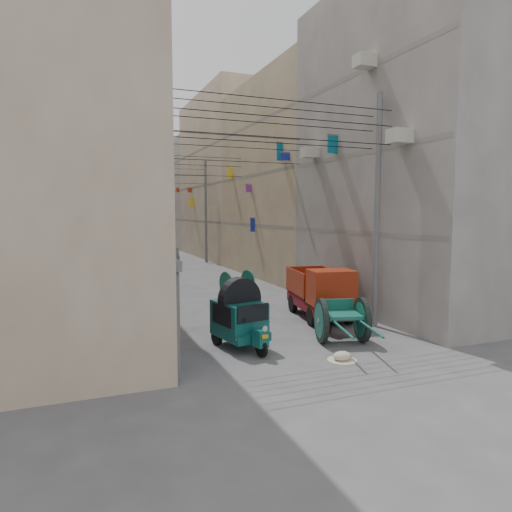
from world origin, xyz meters
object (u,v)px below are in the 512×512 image
horse (326,309)px  tonga_cart (342,319)px  second_cart (237,282)px  distant_car_grey (171,255)px  mini_truck (323,295)px  distant_car_green (134,249)px  auto_rickshaw (240,316)px  distant_car_white (131,262)px  feed_sack (342,356)px

horse → tonga_cart: bearing=87.6°
second_cart → distant_car_grey: 15.40m
tonga_cart → mini_truck: mini_truck is taller
distant_car_grey → distant_car_green: 7.64m
auto_rickshaw → distant_car_white: 20.13m
distant_car_white → distant_car_grey: 4.93m
auto_rickshaw → distant_car_green: bearing=77.6°
mini_truck → auto_rickshaw: bearing=-143.1°
auto_rickshaw → distant_car_grey: bearing=72.5°
tonga_cart → feed_sack: bearing=-105.9°
feed_sack → distant_car_white: 22.50m
tonga_cart → second_cart: (-0.30, 8.88, -0.10)m
distant_car_grey → feed_sack: bearing=-81.8°
horse → distant_car_grey: horse is taller
mini_truck → distant_car_green: size_ratio=0.91×
feed_sack → distant_car_grey: 25.79m
second_cart → horse: (0.61, -7.43, 0.12)m
tonga_cart → mini_truck: (0.91, 2.73, 0.23)m
distant_car_green → second_cart: bearing=89.4°
auto_rickshaw → horse: 3.48m
distant_car_white → tonga_cart: bearing=106.4°
horse → distant_car_white: size_ratio=0.54×
horse → distant_car_grey: (-0.80, 22.83, -0.15)m
mini_truck → feed_sack: size_ratio=7.41×
tonga_cart → distant_car_green: size_ratio=0.79×
tonga_cart → horse: horse is taller
auto_rickshaw → feed_sack: 3.17m
mini_truck → feed_sack: mini_truck is taller
mini_truck → distant_car_grey: mini_truck is taller
feed_sack → horse: size_ratio=0.29×
second_cart → distant_car_grey: bearing=77.9°
auto_rickshaw → tonga_cart: auto_rickshaw is taller
tonga_cart → distant_car_white: 21.17m
auto_rickshaw → distant_car_white: auto_rickshaw is taller
mini_truck → distant_car_green: 29.13m
auto_rickshaw → distant_car_green: size_ratio=0.57×
distant_car_green → auto_rickshaw: bearing=82.8°
mini_truck → feed_sack: (-1.84, -4.24, -0.82)m
tonga_cart → distant_car_grey: size_ratio=0.92×
horse → distant_car_white: (-4.28, 19.33, -0.18)m
second_cart → distant_car_white: (-3.67, 11.91, -0.07)m
distant_car_white → second_cart: bearing=112.7°
auto_rickshaw → tonga_cart: 3.16m
second_cart → feed_sack: (-0.63, -10.39, -0.49)m
auto_rickshaw → distant_car_white: size_ratio=0.72×
horse → mini_truck: bearing=-105.4°
feed_sack → distant_car_grey: bearing=89.0°
tonga_cart → auto_rickshaw: bearing=-176.8°
distant_car_grey → distant_car_green: bearing=114.0°
mini_truck → feed_sack: bearing=-103.8°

